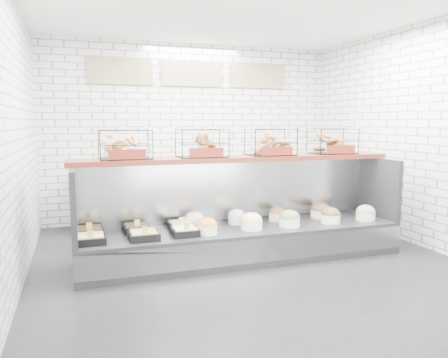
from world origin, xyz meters
name	(u,v)px	position (x,y,z in m)	size (l,w,h in m)	color
ground	(252,265)	(0.00, 0.00, 0.00)	(5.50, 5.50, 0.00)	black
room_shell	(235,92)	(0.00, 0.60, 2.06)	(5.02, 5.51, 3.01)	silver
display_case	(242,231)	(0.00, 0.34, 0.33)	(4.00, 0.90, 1.20)	black
bagel_shelf	(237,147)	(0.00, 0.52, 1.38)	(4.10, 0.50, 0.40)	#4D1910
prep_counter	(197,194)	(-0.01, 2.43, 0.47)	(4.00, 0.60, 1.20)	#93969B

